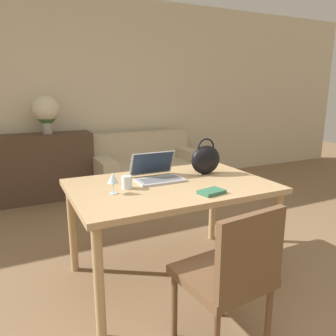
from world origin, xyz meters
The scene contains 11 objects.
wall_back centered at (0.00, 3.42, 1.35)m, with size 10.00×0.06×2.70m.
dining_table centered at (0.08, 0.72, 0.68)m, with size 1.44×0.96×0.76m.
chair centered at (0.02, -0.12, 0.50)m, with size 0.48×0.48×0.88m.
couch centered at (0.77, 2.87, 0.28)m, with size 1.53×0.90×0.82m.
sideboard centered at (-0.63, 3.11, 0.44)m, with size 1.32×0.40×0.88m.
laptop centered at (0.03, 0.88, 0.82)m, with size 0.36×0.31×0.20m.
drinking_glass centered at (-0.25, 0.74, 0.81)m, with size 0.07×0.07×0.09m.
wine_glass centered at (-0.37, 0.67, 0.86)m, with size 0.07×0.07×0.14m.
handbag centered at (0.46, 0.85, 0.88)m, with size 0.26×0.14×0.29m.
flower_vase centered at (-0.51, 3.11, 1.16)m, with size 0.34×0.34×0.49m.
book centered at (0.22, 0.38, 0.77)m, with size 0.19×0.14×0.02m.
Camera 1 is at (-0.95, -1.36, 1.44)m, focal length 35.00 mm.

